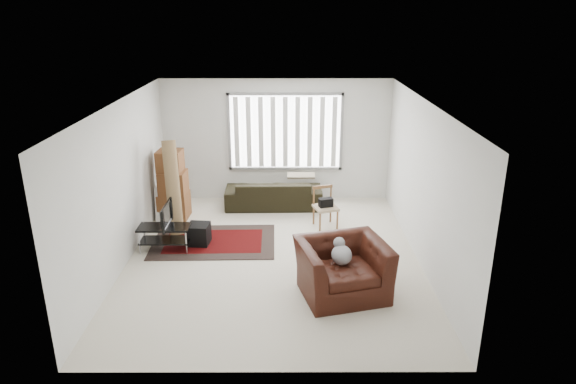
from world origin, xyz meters
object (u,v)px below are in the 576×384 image
Objects in this scene: moving_boxes at (173,187)px; side_chair at (325,205)px; armchair at (343,265)px; tv_stand at (165,233)px; sofa at (274,189)px.

side_chair is at bearing -8.53° from moving_boxes.
moving_boxes is 3.13m from side_chair.
tv_stand is at bearing 139.13° from armchair.
tv_stand is at bearing -84.58° from moving_boxes.
side_chair is 0.53× the size of armchair.
sofa reaches higher than tv_stand.
sofa is at bearing 92.73° from armchair.
moving_boxes is 1.78× the size of side_chair.
armchair is at bearing -43.66° from moving_boxes.
armchair reaches higher than side_chair.
sofa is (2.04, 0.62, -0.27)m from moving_boxes.
tv_stand is 1.56m from moving_boxes.
side_chair is 2.56m from armchair.
side_chair is at bearing 19.79° from tv_stand.
side_chair is (3.09, -0.46, -0.22)m from moving_boxes.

